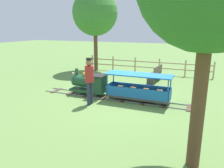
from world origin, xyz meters
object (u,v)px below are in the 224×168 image
(locomotive, at_px, (90,83))
(park_bench, at_px, (155,74))
(conductor_person, at_px, (89,77))
(passenger_car, at_px, (138,90))
(oak_tree_far, at_px, (95,13))

(locomotive, xyz_separation_m, park_bench, (3.04, -1.92, -0.07))
(conductor_person, bearing_deg, passenger_car, -57.68)
(passenger_car, bearing_deg, conductor_person, 122.32)
(park_bench, distance_m, oak_tree_far, 5.26)
(passenger_car, relative_size, oak_tree_far, 0.50)
(locomotive, height_order, passenger_car, locomotive)
(passenger_car, xyz_separation_m, oak_tree_far, (4.68, 4.03, 2.98))
(passenger_car, height_order, conductor_person, conductor_person)
(conductor_person, relative_size, park_bench, 1.22)
(locomotive, relative_size, passenger_car, 0.61)
(locomotive, height_order, park_bench, locomotive)
(passenger_car, distance_m, oak_tree_far, 6.86)
(passenger_car, height_order, park_bench, passenger_car)
(locomotive, xyz_separation_m, oak_tree_far, (4.68, 2.09, 2.91))
(park_bench, bearing_deg, conductor_person, 160.09)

